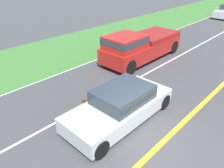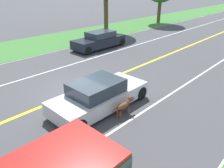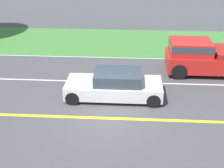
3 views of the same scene
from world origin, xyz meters
name	(u,v)px [view 3 (image 3 of 3)]	position (x,y,z in m)	size (l,w,h in m)	color
ground_plane	(105,118)	(0.00, 0.00, 0.00)	(400.00, 400.00, 0.00)	#424244
centre_divider_line	(105,118)	(0.00, 0.00, 0.00)	(0.18, 160.00, 0.01)	yellow
lane_edge_line_right	(115,57)	(7.00, 0.00, 0.00)	(0.14, 160.00, 0.01)	white
lane_dash_same_dir	(111,82)	(3.50, 0.00, 0.00)	(0.10, 160.00, 0.01)	white
grass_verge_right	(117,42)	(10.00, 0.00, 0.01)	(6.00, 160.00, 0.03)	#3D7533
ego_car	(115,85)	(1.90, -0.29, 0.61)	(1.87, 4.44, 1.30)	silver
dog	(110,77)	(3.08, 0.03, 0.48)	(0.27, 1.22, 0.78)	brown
pickup_truck	(216,57)	(5.03, -5.59, 0.94)	(2.06, 5.76, 1.83)	red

